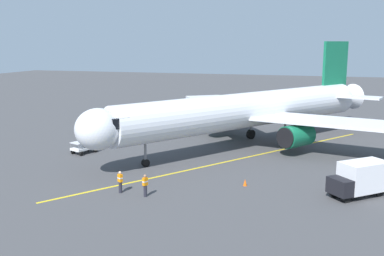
# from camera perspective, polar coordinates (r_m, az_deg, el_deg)

# --- Properties ---
(ground_plane) EXTENTS (220.00, 220.00, 0.00)m
(ground_plane) POSITION_cam_1_polar(r_m,az_deg,el_deg) (52.21, 8.82, -1.88)
(ground_plane) COLOR #424244
(apron_lead_in_line) EXTENTS (23.06, 32.96, 0.01)m
(apron_lead_in_line) POSITION_cam_1_polar(r_m,az_deg,el_deg) (44.67, 5.84, -3.97)
(apron_lead_in_line) COLOR yellow
(apron_lead_in_line) RESTS_ON ground
(airplane) EXTENTS (31.04, 35.18, 11.50)m
(airplane) POSITION_cam_1_polar(r_m,az_deg,el_deg) (49.85, 7.51, 2.24)
(airplane) COLOR silver
(airplane) RESTS_ON ground
(ground_crew_marshaller) EXTENTS (0.47, 0.41, 1.71)m
(ground_crew_marshaller) POSITION_cam_1_polar(r_m,az_deg,el_deg) (34.99, -9.10, -6.74)
(ground_crew_marshaller) COLOR #23232D
(ground_crew_marshaller) RESTS_ON ground
(ground_crew_wing_walker) EXTENTS (0.39, 0.47, 1.71)m
(ground_crew_wing_walker) POSITION_cam_1_polar(r_m,az_deg,el_deg) (33.90, -5.97, -7.24)
(ground_crew_wing_walker) COLOR #23232D
(ground_crew_wing_walker) RESTS_ON ground
(baggage_cart_near_nose) EXTENTS (2.26, 2.92, 1.27)m
(baggage_cart_near_nose) POSITION_cam_1_polar(r_m,az_deg,el_deg) (48.07, -13.52, -2.36)
(baggage_cart_near_nose) COLOR white
(baggage_cart_near_nose) RESTS_ON ground
(box_truck_portside) EXTENTS (4.73, 4.52, 2.62)m
(box_truck_portside) POSITION_cam_1_polar(r_m,az_deg,el_deg) (35.90, 20.51, -6.02)
(box_truck_portside) COLOR black
(box_truck_portside) RESTS_ON ground
(safety_cone_nose_left) EXTENTS (0.32, 0.32, 0.55)m
(safety_cone_nose_left) POSITION_cam_1_polar(r_m,az_deg,el_deg) (36.62, 6.76, -6.88)
(safety_cone_nose_left) COLOR #F2590F
(safety_cone_nose_left) RESTS_ON ground
(safety_cone_nose_right) EXTENTS (0.32, 0.32, 0.55)m
(safety_cone_nose_right) POSITION_cam_1_polar(r_m,az_deg,el_deg) (56.86, -11.17, -0.63)
(safety_cone_nose_right) COLOR #F2590F
(safety_cone_nose_right) RESTS_ON ground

